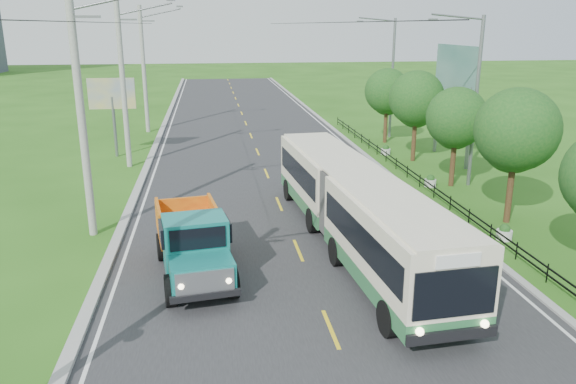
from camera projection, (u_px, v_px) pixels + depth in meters
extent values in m
plane|color=#265814|center=(331.00, 329.00, 16.31)|extent=(240.00, 240.00, 0.00)
cube|color=#28282B|center=(263.00, 166.00, 35.29)|extent=(14.00, 120.00, 0.02)
cube|color=#9E9E99|center=(146.00, 168.00, 34.30)|extent=(0.40, 120.00, 0.15)
cube|color=#9E9E99|center=(373.00, 161.00, 36.24)|extent=(0.30, 120.00, 0.10)
cube|color=silver|center=(155.00, 169.00, 34.39)|extent=(0.12, 120.00, 0.00)
cube|color=silver|center=(366.00, 162.00, 36.18)|extent=(0.12, 120.00, 0.00)
cube|color=yellow|center=(331.00, 329.00, 16.31)|extent=(0.12, 2.20, 0.00)
cube|color=black|center=(420.00, 182.00, 30.59)|extent=(0.04, 40.00, 0.60)
cylinder|color=gray|center=(81.00, 117.00, 22.31)|extent=(0.32, 0.32, 10.00)
cube|color=slate|center=(84.00, 17.00, 21.29)|extent=(1.20, 0.10, 0.10)
cylinder|color=gray|center=(123.00, 86.00, 33.69)|extent=(0.32, 0.32, 10.00)
cube|color=slate|center=(126.00, 20.00, 32.68)|extent=(1.20, 0.10, 0.10)
cube|color=slate|center=(171.00, 0.00, 32.71)|extent=(0.50, 0.18, 0.12)
cylinder|color=gray|center=(144.00, 70.00, 45.08)|extent=(0.32, 0.32, 10.00)
cube|color=slate|center=(147.00, 21.00, 44.06)|extent=(1.20, 0.10, 0.10)
cube|color=slate|center=(180.00, 6.00, 44.10)|extent=(0.50, 0.18, 0.12)
cylinder|color=#382314|center=(510.00, 186.00, 24.74)|extent=(0.28, 0.28, 3.36)
sphere|color=#144917|center=(517.00, 130.00, 24.02)|extent=(3.60, 3.60, 3.60)
sphere|color=#144917|center=(513.00, 144.00, 24.73)|extent=(2.64, 2.64, 2.64)
cylinder|color=#382314|center=(453.00, 159.00, 30.48)|extent=(0.28, 0.28, 3.02)
sphere|color=#144917|center=(457.00, 117.00, 29.83)|extent=(3.24, 3.24, 3.24)
sphere|color=#144917|center=(455.00, 128.00, 30.52)|extent=(2.38, 2.38, 2.38)
cylinder|color=#382314|center=(414.00, 136.00, 36.14)|extent=(0.28, 0.28, 3.25)
sphere|color=#144917|center=(417.00, 98.00, 35.45)|extent=(3.48, 3.48, 3.48)
sphere|color=#144917|center=(416.00, 108.00, 36.15)|extent=(2.55, 2.55, 2.55)
cylinder|color=#382314|center=(386.00, 122.00, 41.86)|extent=(0.28, 0.28, 3.08)
sphere|color=#144917|center=(387.00, 91.00, 41.20)|extent=(3.30, 3.30, 3.30)
sphere|color=#144917|center=(387.00, 99.00, 41.89)|extent=(2.42, 2.42, 2.42)
cylinder|color=slate|center=(476.00, 103.00, 29.76)|extent=(0.20, 0.20, 9.00)
cylinder|color=slate|center=(458.00, 17.00, 28.32)|extent=(2.80, 0.10, 0.34)
cube|color=slate|center=(433.00, 20.00, 28.18)|extent=(0.45, 0.16, 0.12)
cylinder|color=slate|center=(392.00, 79.00, 43.05)|extent=(0.20, 0.20, 9.00)
cylinder|color=slate|center=(377.00, 19.00, 41.60)|extent=(2.80, 0.10, 0.34)
cube|color=slate|center=(360.00, 21.00, 41.47)|extent=(0.45, 0.16, 0.12)
cylinder|color=silver|center=(504.00, 235.00, 23.11)|extent=(0.64, 0.64, 0.40)
sphere|color=#144917|center=(505.00, 229.00, 23.03)|extent=(0.44, 0.44, 0.44)
cylinder|color=silver|center=(430.00, 183.00, 30.70)|extent=(0.64, 0.64, 0.40)
sphere|color=#144917|center=(431.00, 179.00, 30.62)|extent=(0.44, 0.44, 0.44)
cylinder|color=silver|center=(386.00, 152.00, 38.29)|extent=(0.64, 0.64, 0.40)
sphere|color=#144917|center=(386.00, 148.00, 38.22)|extent=(0.44, 0.44, 0.44)
cylinder|color=slate|center=(115.00, 127.00, 37.24)|extent=(0.20, 0.20, 4.00)
cube|color=yellow|center=(112.00, 94.00, 36.61)|extent=(3.00, 0.15, 2.00)
cylinder|color=slate|center=(469.00, 128.00, 33.86)|extent=(0.24, 0.24, 5.00)
cylinder|color=slate|center=(437.00, 116.00, 38.60)|extent=(0.24, 0.24, 5.00)
cube|color=#144C47|center=(456.00, 70.00, 35.29)|extent=(0.20, 6.00, 3.00)
cube|color=#2B6B3C|center=(394.00, 271.00, 18.27)|extent=(3.12, 7.85, 0.56)
cube|color=#EEE3C2|center=(396.00, 234.00, 17.90)|extent=(3.12, 7.85, 1.98)
cube|color=black|center=(396.00, 234.00, 17.90)|extent=(3.12, 7.24, 0.97)
cube|color=#2B6B3C|center=(324.00, 196.00, 26.19)|extent=(3.08, 7.34, 0.56)
cube|color=#EEE3C2|center=(324.00, 170.00, 25.82)|extent=(3.08, 7.34, 1.98)
cube|color=black|center=(324.00, 170.00, 25.82)|extent=(3.08, 6.73, 0.97)
cube|color=#4C4C4C|center=(352.00, 202.00, 22.06)|extent=(2.48, 1.20, 2.44)
cube|color=black|center=(455.00, 293.00, 14.33)|extent=(2.30, 0.23, 1.33)
cylinder|color=black|center=(388.00, 319.00, 15.86)|extent=(0.41, 1.09, 1.07)
cylinder|color=black|center=(463.00, 310.00, 16.33)|extent=(0.41, 1.09, 1.07)
cylinder|color=black|center=(336.00, 251.00, 20.56)|extent=(0.41, 1.09, 1.07)
cylinder|color=black|center=(396.00, 246.00, 21.03)|extent=(0.41, 1.09, 1.07)
cylinder|color=black|center=(312.00, 220.00, 23.82)|extent=(0.41, 1.09, 1.07)
cylinder|color=black|center=(364.00, 217.00, 24.29)|extent=(0.41, 1.09, 1.07)
cylinder|color=black|center=(289.00, 190.00, 28.24)|extent=(0.41, 1.09, 1.07)
cylinder|color=black|center=(333.00, 187.00, 28.71)|extent=(0.41, 1.09, 1.07)
cube|color=#13756F|center=(202.00, 274.00, 17.52)|extent=(2.14, 1.58, 0.94)
cube|color=#13756F|center=(195.00, 244.00, 18.68)|extent=(2.26, 1.78, 1.88)
cube|color=black|center=(195.00, 231.00, 18.55)|extent=(2.42, 1.53, 0.66)
cube|color=black|center=(194.00, 260.00, 19.63)|extent=(1.73, 5.71, 0.23)
cube|color=orange|center=(187.00, 220.00, 20.83)|extent=(2.54, 3.09, 1.22)
cylinder|color=black|center=(170.00, 290.00, 17.58)|extent=(0.47, 1.07, 1.03)
cylinder|color=black|center=(232.00, 283.00, 18.11)|extent=(0.47, 1.07, 1.03)
cylinder|color=black|center=(162.00, 247.00, 21.03)|extent=(0.47, 1.07, 1.03)
cylinder|color=black|center=(214.00, 241.00, 21.56)|extent=(0.47, 1.07, 1.03)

